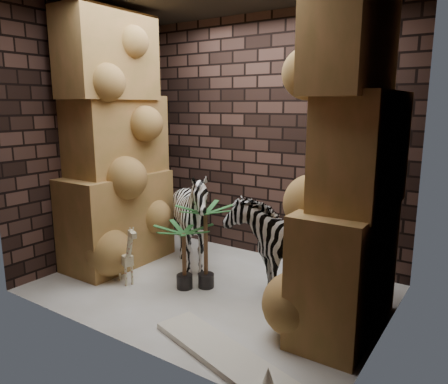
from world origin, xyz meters
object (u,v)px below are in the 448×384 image
Objects in this scene: zebra_left at (192,225)px; giraffe_toy at (125,252)px; palm_back at (184,257)px; zebra_right at (281,230)px; palm_front at (206,246)px; surfboard at (223,354)px.

zebra_left reaches higher than giraffe_toy.
palm_back is (0.63, 0.25, 0.00)m from giraffe_toy.
zebra_left is 1.72× the size of palm_back.
giraffe_toy is (-1.44, -0.86, -0.28)m from zebra_right.
palm_back is at bearing -139.42° from palm_front.
zebra_left is 0.55m from palm_back.
surfboard is at bearing -50.44° from zebra_left.
surfboard is at bearing -38.03° from palm_back.
palm_front is 1.30× the size of palm_back.
zebra_left is (-1.05, -0.16, -0.08)m from zebra_right.
zebra_right reaches higher than zebra_left.
surfboard is at bearing 2.83° from giraffe_toy.
giraffe_toy is at bearing -125.12° from zebra_left.
zebra_right is at bearing 115.68° from surfboard.
palm_back is 1.37m from surfboard.
giraffe_toy is at bearing -158.70° from palm_back.
zebra_right is 1.38× the size of palm_front.
zebra_left reaches higher than palm_front.
giraffe_toy is at bearing 177.66° from surfboard.
palm_front is (0.41, -0.30, -0.09)m from zebra_left.
palm_back is 0.51× the size of surfboard.
palm_back is at bearing -67.91° from zebra_left.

